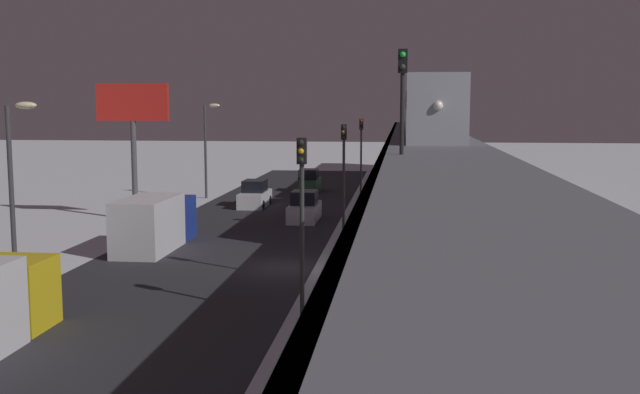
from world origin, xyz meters
name	(u,v)px	position (x,y,z in m)	size (l,w,h in m)	color
ground_plane	(284,268)	(0.00, 0.00, 0.00)	(240.00, 240.00, 0.00)	silver
avenue_asphalt	(198,265)	(4.13, 0.00, 0.00)	(11.00, 102.78, 0.01)	#28282D
elevated_railway	(436,165)	(-6.92, 0.00, 4.85)	(5.00, 102.78, 5.62)	slate
subway_train	(423,107)	(-7.01, -29.05, 7.40)	(2.94, 55.47, 3.40)	#999EA8
rail_signal	(402,83)	(-5.37, 4.75, 8.35)	(0.36, 0.41, 4.00)	black
sedan_white	(255,196)	(5.53, -20.63, 0.79)	(1.91, 4.58, 1.97)	silver
sedan_green	(309,183)	(2.73, -30.51, 0.80)	(1.80, 4.28, 1.97)	#2D6038
sedan_white_2	(304,209)	(0.93, -14.13, 0.80)	(1.80, 4.29, 1.97)	silver
box_truck	(155,223)	(7.53, -3.94, 1.35)	(2.40, 7.40, 2.80)	navy
traffic_light_near	(302,202)	(-1.97, 8.29, 4.20)	(0.32, 0.44, 6.40)	#2D2D2D
traffic_light_mid	(344,162)	(-1.97, -9.94, 4.20)	(0.32, 0.44, 6.40)	#2D2D2D
traffic_light_far	(361,145)	(-1.97, -28.18, 4.20)	(0.32, 0.44, 6.40)	#2D2D2D
commercial_billboard	(133,116)	(12.03, -13.26, 6.83)	(4.80, 0.36, 8.90)	#4C4C51
street_lamp_near	(16,172)	(10.20, 5.00, 4.81)	(1.35, 0.44, 7.65)	#38383D
street_lamp_far	(208,139)	(10.20, -25.00, 4.81)	(1.35, 0.44, 7.65)	#38383D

